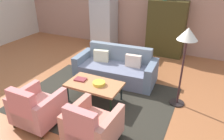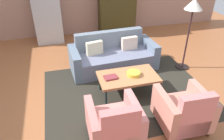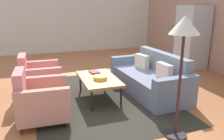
# 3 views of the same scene
# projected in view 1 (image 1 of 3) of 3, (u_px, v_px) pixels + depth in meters

# --- Properties ---
(ground_plane) EXTENTS (11.92, 11.92, 0.00)m
(ground_plane) POSITION_uv_depth(u_px,v_px,m) (89.00, 99.00, 4.93)
(ground_plane) COLOR #A46037
(wall_back) EXTENTS (9.93, 0.12, 2.80)m
(wall_back) POSITION_uv_depth(u_px,v_px,m) (143.00, 9.00, 7.37)
(wall_back) COLOR tan
(wall_back) RESTS_ON ground
(area_rug) EXTENTS (3.40, 2.60, 0.01)m
(area_rug) POSITION_uv_depth(u_px,v_px,m) (96.00, 99.00, 4.90)
(area_rug) COLOR #2C2A22
(area_rug) RESTS_ON ground
(couch) EXTENTS (2.15, 1.02, 0.86)m
(couch) POSITION_uv_depth(u_px,v_px,m) (116.00, 69.00, 5.70)
(couch) COLOR slate
(couch) RESTS_ON ground
(coffee_table) EXTENTS (1.20, 0.70, 0.44)m
(coffee_table) POSITION_uv_depth(u_px,v_px,m) (94.00, 85.00, 4.68)
(coffee_table) COLOR black
(coffee_table) RESTS_ON ground
(armchair_left) EXTENTS (0.81, 0.81, 0.88)m
(armchair_left) POSITION_uv_depth(u_px,v_px,m) (36.00, 109.00, 4.00)
(armchair_left) COLOR #382D14
(armchair_left) RESTS_ON ground
(armchair_right) EXTENTS (0.83, 0.83, 0.88)m
(armchair_right) POSITION_uv_depth(u_px,v_px,m) (91.00, 128.00, 3.54)
(armchair_right) COLOR #3C2517
(armchair_right) RESTS_ON ground
(fruit_bowl) EXTENTS (0.27, 0.27, 0.07)m
(fruit_bowl) POSITION_uv_depth(u_px,v_px,m) (99.00, 83.00, 4.60)
(fruit_bowl) COLOR gold
(fruit_bowl) RESTS_ON coffee_table
(book_stack) EXTENTS (0.27, 0.21, 0.03)m
(book_stack) POSITION_uv_depth(u_px,v_px,m) (80.00, 79.00, 4.80)
(book_stack) COLOR maroon
(book_stack) RESTS_ON coffee_table
(cabinet) EXTENTS (1.20, 0.51, 1.80)m
(cabinet) POSITION_uv_depth(u_px,v_px,m) (166.00, 29.00, 6.96)
(cabinet) COLOR #3D3516
(cabinet) RESTS_ON ground
(refrigerator) EXTENTS (0.80, 0.73, 1.85)m
(refrigerator) POSITION_uv_depth(u_px,v_px,m) (104.00, 22.00, 7.72)
(refrigerator) COLOR #B7BABF
(refrigerator) RESTS_ON ground
(floor_lamp) EXTENTS (0.40, 0.40, 1.72)m
(floor_lamp) POSITION_uv_depth(u_px,v_px,m) (187.00, 42.00, 4.12)
(floor_lamp) COLOR black
(floor_lamp) RESTS_ON ground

